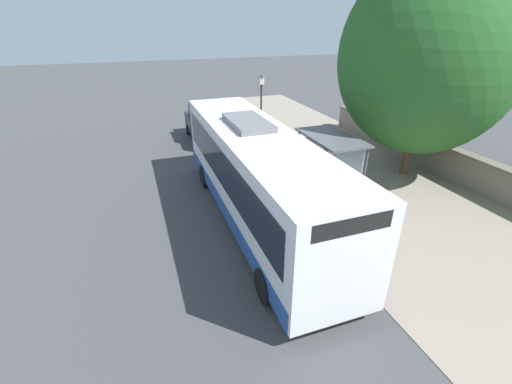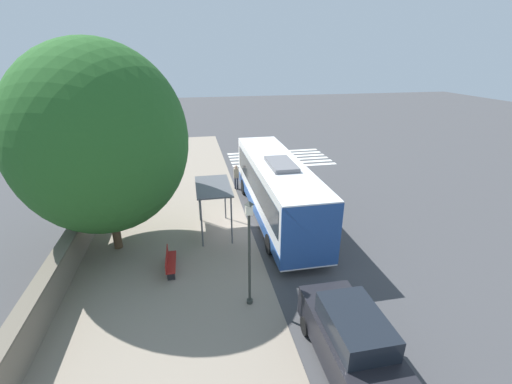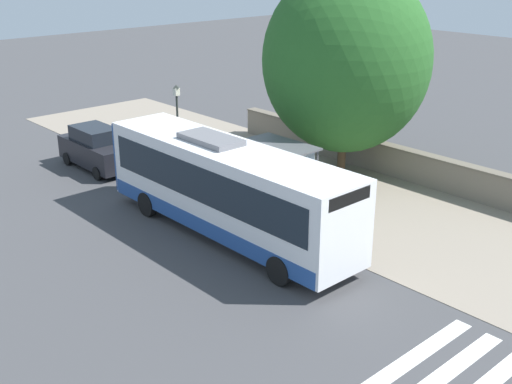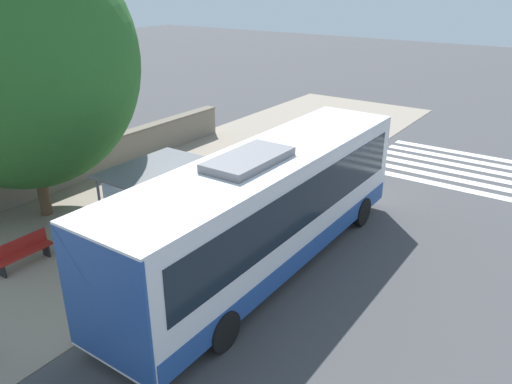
{
  "view_description": "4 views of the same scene",
  "coord_description": "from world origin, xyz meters",
  "px_view_note": "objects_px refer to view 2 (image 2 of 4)",
  "views": [
    {
      "loc": [
        5.52,
        10.8,
        6.93
      ],
      "look_at": [
        1.58,
        -0.16,
        1.04
      ],
      "focal_mm": 24.0,
      "sensor_mm": 36.0,
      "label": 1
    },
    {
      "loc": [
        -2.94,
        -17.33,
        9.03
      ],
      "look_at": [
        0.44,
        -0.21,
        1.89
      ],
      "focal_mm": 24.0,
      "sensor_mm": 36.0,
      "label": 2
    },
    {
      "loc": [
        15.81,
        17.33,
        10.26
      ],
      "look_at": [
        0.97,
        0.96,
        1.8
      ],
      "focal_mm": 45.0,
      "sensor_mm": 36.0,
      "label": 3
    },
    {
      "loc": [
        8.78,
        -10.63,
        7.9
      ],
      "look_at": [
        0.38,
        1.45,
        1.58
      ],
      "focal_mm": 35.0,
      "sensor_mm": 36.0,
      "label": 4
    }
  ],
  "objects_px": {
    "bus": "(276,188)",
    "shade_tree": "(100,140)",
    "bus_shelter": "(210,194)",
    "parked_car_behind_bus": "(351,341)",
    "pedestrian": "(236,175)",
    "bench": "(170,262)",
    "street_lamp_near": "(249,246)"
  },
  "relations": [
    {
      "from": "parked_car_behind_bus",
      "to": "bus_shelter",
      "type": "bearing_deg",
      "value": 110.24
    },
    {
      "from": "pedestrian",
      "to": "street_lamp_near",
      "type": "height_order",
      "value": "street_lamp_near"
    },
    {
      "from": "pedestrian",
      "to": "shade_tree",
      "type": "xyz_separation_m",
      "value": [
        -6.89,
        -6.71,
        4.43
      ]
    },
    {
      "from": "bus",
      "to": "bench",
      "type": "relative_size",
      "value": 6.58
    },
    {
      "from": "bus",
      "to": "parked_car_behind_bus",
      "type": "bearing_deg",
      "value": -91.68
    },
    {
      "from": "bus",
      "to": "parked_car_behind_bus",
      "type": "distance_m",
      "value": 10.39
    },
    {
      "from": "shade_tree",
      "to": "parked_car_behind_bus",
      "type": "bearing_deg",
      "value": -46.76
    },
    {
      "from": "street_lamp_near",
      "to": "parked_car_behind_bus",
      "type": "relative_size",
      "value": 0.93
    },
    {
      "from": "pedestrian",
      "to": "shade_tree",
      "type": "height_order",
      "value": "shade_tree"
    },
    {
      "from": "shade_tree",
      "to": "bench",
      "type": "bearing_deg",
      "value": -43.94
    },
    {
      "from": "bus",
      "to": "bench",
      "type": "distance_m",
      "value": 7.34
    },
    {
      "from": "pedestrian",
      "to": "bus_shelter",
      "type": "bearing_deg",
      "value": -110.1
    },
    {
      "from": "bus",
      "to": "parked_car_behind_bus",
      "type": "xyz_separation_m",
      "value": [
        -0.3,
        -10.35,
        -0.92
      ]
    },
    {
      "from": "pedestrian",
      "to": "parked_car_behind_bus",
      "type": "relative_size",
      "value": 0.38
    },
    {
      "from": "pedestrian",
      "to": "street_lamp_near",
      "type": "relative_size",
      "value": 0.41
    },
    {
      "from": "bench",
      "to": "street_lamp_near",
      "type": "relative_size",
      "value": 0.41
    },
    {
      "from": "bus",
      "to": "bus_shelter",
      "type": "xyz_separation_m",
      "value": [
        -3.79,
        -0.9,
        0.3
      ]
    },
    {
      "from": "bus_shelter",
      "to": "shade_tree",
      "type": "height_order",
      "value": "shade_tree"
    },
    {
      "from": "bus_shelter",
      "to": "parked_car_behind_bus",
      "type": "relative_size",
      "value": 0.7
    },
    {
      "from": "bus",
      "to": "bus_shelter",
      "type": "bearing_deg",
      "value": -166.61
    },
    {
      "from": "street_lamp_near",
      "to": "parked_car_behind_bus",
      "type": "height_order",
      "value": "street_lamp_near"
    },
    {
      "from": "pedestrian",
      "to": "shade_tree",
      "type": "distance_m",
      "value": 10.59
    },
    {
      "from": "bus",
      "to": "shade_tree",
      "type": "height_order",
      "value": "shade_tree"
    },
    {
      "from": "bench",
      "to": "parked_car_behind_bus",
      "type": "height_order",
      "value": "parked_car_behind_bus"
    },
    {
      "from": "shade_tree",
      "to": "parked_car_behind_bus",
      "type": "xyz_separation_m",
      "value": [
        8.19,
        -8.71,
        -4.47
      ]
    },
    {
      "from": "bus",
      "to": "shade_tree",
      "type": "xyz_separation_m",
      "value": [
        -8.49,
        -1.64,
        3.55
      ]
    },
    {
      "from": "pedestrian",
      "to": "street_lamp_near",
      "type": "distance_m",
      "value": 12.15
    },
    {
      "from": "pedestrian",
      "to": "bus",
      "type": "bearing_deg",
      "value": -72.47
    },
    {
      "from": "street_lamp_near",
      "to": "bus_shelter",
      "type": "bearing_deg",
      "value": 99.34
    },
    {
      "from": "bench",
      "to": "shade_tree",
      "type": "xyz_separation_m",
      "value": [
        -2.61,
        2.51,
        4.99
      ]
    },
    {
      "from": "pedestrian",
      "to": "bench",
      "type": "relative_size",
      "value": 0.99
    },
    {
      "from": "parked_car_behind_bus",
      "to": "pedestrian",
      "type": "bearing_deg",
      "value": 94.81
    }
  ]
}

